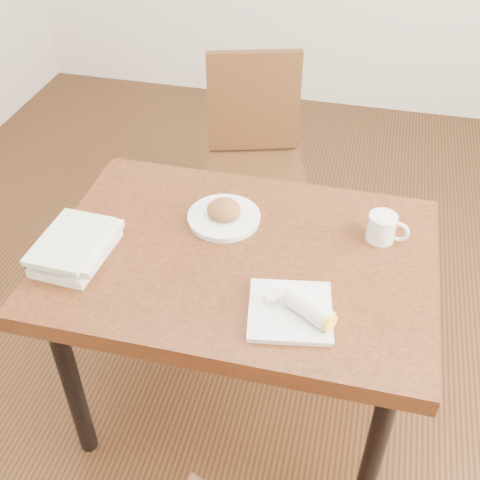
% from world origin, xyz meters
% --- Properties ---
extents(ground, '(4.00, 5.00, 0.01)m').
position_xyz_m(ground, '(0.00, 0.00, -0.01)').
color(ground, '#472814').
rests_on(ground, ground).
extents(table, '(1.16, 0.81, 0.75)m').
position_xyz_m(table, '(0.00, 0.00, 0.66)').
color(table, brown).
rests_on(table, ground).
extents(chair_far, '(0.52, 0.52, 0.95)m').
position_xyz_m(chair_far, '(-0.15, 0.89, 0.55)').
color(chair_far, '#4F3016').
rests_on(chair_far, ground).
extents(plate_scone, '(0.23, 0.23, 0.07)m').
position_xyz_m(plate_scone, '(-0.09, 0.14, 0.77)').
color(plate_scone, white).
rests_on(plate_scone, table).
extents(coffee_mug, '(0.13, 0.09, 0.09)m').
position_xyz_m(coffee_mug, '(0.41, 0.17, 0.80)').
color(coffee_mug, white).
rests_on(coffee_mug, table).
extents(plate_burrito, '(0.26, 0.26, 0.07)m').
position_xyz_m(plate_burrito, '(0.20, -0.21, 0.77)').
color(plate_burrito, white).
rests_on(plate_burrito, table).
extents(book_stack, '(0.20, 0.27, 0.07)m').
position_xyz_m(book_stack, '(-0.47, -0.12, 0.78)').
color(book_stack, white).
rests_on(book_stack, table).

